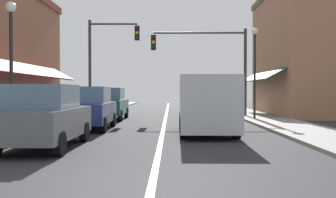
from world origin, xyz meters
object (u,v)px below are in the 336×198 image
traffic_signal_mast_arm (211,56)px  street_lamp_right_mid (255,59)px  parked_car_third_left (109,104)px  van_in_lane (206,103)px  parked_car_nearest_left (45,117)px  street_lamp_left_near (11,46)px  traffic_signal_left_corner (106,53)px  parked_car_second_left (89,108)px

traffic_signal_mast_arm → street_lamp_right_mid: traffic_signal_mast_arm is taller
parked_car_third_left → street_lamp_right_mid: size_ratio=0.82×
parked_car_third_left → van_in_lane: (4.77, -7.08, 0.27)m
street_lamp_right_mid → van_in_lane: bearing=-116.2°
traffic_signal_mast_arm → parked_car_third_left: bearing=-163.5°
parked_car_nearest_left → street_lamp_left_near: (-2.01, 2.62, 2.27)m
van_in_lane → traffic_signal_left_corner: traffic_signal_left_corner is taller
parked_car_second_left → traffic_signal_left_corner: (-0.74, 8.35, 3.11)m
parked_car_second_left → parked_car_third_left: size_ratio=1.01×
traffic_signal_left_corner → street_lamp_right_mid: bearing=-20.5°
street_lamp_left_near → street_lamp_right_mid: (10.06, 7.72, 0.21)m
parked_car_nearest_left → traffic_signal_left_corner: size_ratio=0.68×
parked_car_nearest_left → street_lamp_right_mid: street_lamp_right_mid is taller
street_lamp_left_near → parked_car_nearest_left: bearing=-52.5°
parked_car_second_left → traffic_signal_mast_arm: size_ratio=0.72×
traffic_signal_left_corner → van_in_lane: bearing=-61.1°
parked_car_third_left → traffic_signal_left_corner: bearing=103.4°
parked_car_second_left → street_lamp_left_near: street_lamp_left_near is taller
parked_car_third_left → street_lamp_right_mid: bearing=-3.4°
parked_car_third_left → street_lamp_left_near: size_ratio=0.88×
traffic_signal_mast_arm → parked_car_nearest_left: bearing=-115.1°
van_in_lane → parked_car_third_left: bearing=124.9°
van_in_lane → traffic_signal_mast_arm: (1.08, 8.81, 2.57)m
traffic_signal_mast_arm → street_lamp_right_mid: 3.12m
parked_car_second_left → traffic_signal_left_corner: traffic_signal_left_corner is taller
parked_car_nearest_left → traffic_signal_mast_arm: (5.90, 12.56, 2.84)m
van_in_lane → parked_car_second_left: bearing=163.3°
traffic_signal_left_corner → parked_car_second_left: bearing=-84.9°
parked_car_nearest_left → parked_car_second_left: size_ratio=0.99×
parked_car_third_left → traffic_signal_left_corner: (-0.66, 2.76, 3.11)m
van_in_lane → street_lamp_left_near: size_ratio=1.12×
van_in_lane → traffic_signal_left_corner: 11.59m
traffic_signal_mast_arm → street_lamp_left_near: (-7.91, -9.94, -0.56)m
parked_car_second_left → parked_car_third_left: (-0.08, 5.59, 0.00)m
parked_car_second_left → traffic_signal_left_corner: bearing=94.2°
van_in_lane → street_lamp_left_near: 7.21m
parked_car_third_left → street_lamp_right_mid: street_lamp_right_mid is taller
parked_car_nearest_left → parked_car_third_left: 10.83m
traffic_signal_left_corner → traffic_signal_mast_arm: bearing=-8.9°
street_lamp_right_mid → parked_car_nearest_left: bearing=-127.9°
parked_car_second_left → van_in_lane: size_ratio=0.79×
parked_car_third_left → traffic_signal_left_corner: 4.21m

